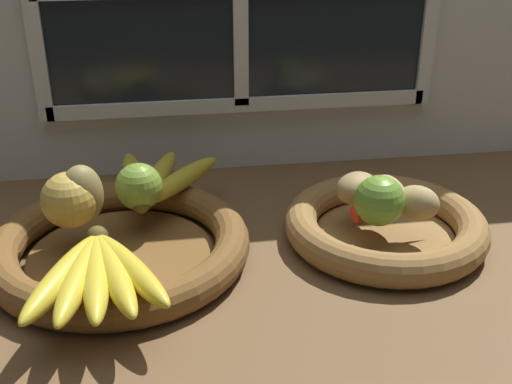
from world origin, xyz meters
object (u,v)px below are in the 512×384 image
Objects in this scene: fruit_bowl_right at (384,225)px; chili_pepper at (398,207)px; apple_golden_left at (70,200)px; pear_brown at (82,195)px; lime_near at (379,201)px; fruit_bowl_left at (120,244)px; banana_bunch_back at (157,179)px; potato_large at (387,193)px; apple_green_back at (139,186)px; banana_bunch_front at (97,273)px; potato_oblong at (357,188)px; potato_small at (417,203)px.

fruit_bowl_right is 2.15× the size of chili_pepper.
chili_pepper is (43.84, -3.69, -2.57)cm from apple_golden_left.
lime_near is at bearing -8.79° from pear_brown.
pear_brown is 42.56cm from chili_pepper.
fruit_bowl_left is 36.85cm from fruit_bowl_right.
banana_bunch_back reaches higher than fruit_bowl_left.
fruit_bowl_right is at bearing 106.45° from chili_pepper.
apple_golden_left is at bearing 163.54° from fruit_bowl_left.
fruit_bowl_left is 4.63× the size of apple_golden_left.
potato_large is at bearing -2.38° from apple_golden_left.
apple_golden_left is 9.66cm from apple_green_back.
lime_near is (36.07, 9.24, 1.89)cm from banana_bunch_front.
pear_brown is at bearing -179.25° from potato_oblong.
lime_near is (-2.51, -3.77, 5.86)cm from fruit_bowl_right.
apple_golden_left is at bearing 177.62° from fruit_bowl_right.
potato_large reaches higher than chili_pepper.
lime_near reaches higher than potato_small.
chili_pepper is (4.45, -4.63, -1.04)cm from potato_oblong.
potato_small is at bearing -39.18° from chili_pepper.
fruit_bowl_right is 3.45× the size of potato_large.
banana_bunch_back is at bearing 68.83° from apple_green_back.
apple_golden_left is 0.38× the size of banana_bunch_front.
lime_near is at bearing -161.70° from chili_pepper.
fruit_bowl_right is at bearing 18.63° from banana_bunch_front.
banana_bunch_back reaches higher than fruit_bowl_right.
potato_small is (41.69, 9.90, 0.84)cm from banana_bunch_front.
fruit_bowl_right is at bearing -2.38° from apple_golden_left.
banana_bunch_back is 2.90× the size of lime_near.
pear_brown is 1.01× the size of potato_large.
potato_small reaches higher than chili_pepper.
pear_brown is at bearing 173.15° from potato_small.
potato_large is at bearing -9.27° from apple_green_back.
apple_green_back reaches higher than potato_large.
potato_large is at bearing 168.52° from fruit_bowl_right.
apple_green_back is 1.09× the size of potato_small.
apple_green_back reaches higher than chili_pepper.
apple_green_back is at bearing 157.94° from chili_pepper.
lime_near reaches higher than banana_bunch_front.
fruit_bowl_left is 8.30cm from pear_brown.
banana_bunch_front is 2.89× the size of lime_near.
apple_golden_left reaches higher than fruit_bowl_right.
fruit_bowl_left is 40.37cm from potato_small.
fruit_bowl_left is 4.21× the size of potato_large.
apple_golden_left is 0.57× the size of chili_pepper.
apple_golden_left is at bearing -164.29° from pear_brown.
apple_green_back is at bearing 174.70° from potato_oblong.
banana_bunch_front is (-1.73, -13.01, 3.98)cm from fruit_bowl_left.
pear_brown is at bearing -135.38° from banana_bunch_back.
apple_golden_left reaches higher than banana_bunch_front.
chili_pepper is (34.96, -7.45, -2.12)cm from apple_green_back.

